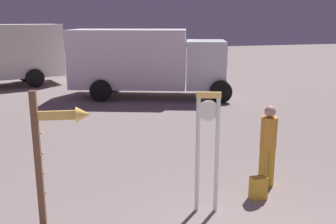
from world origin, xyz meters
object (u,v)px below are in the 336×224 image
Objects in this scene: standing_clock at (208,141)px; box_truck_near at (145,60)px; arrow_sign at (55,140)px; person_near_clock at (268,142)px; backpack at (258,188)px.

box_truck_near reaches higher than standing_clock.
arrow_sign reaches higher than person_near_clock.
arrow_sign is 5.18× the size of backpack.
backpack is at bearing -91.51° from box_truck_near.
backpack is (-0.44, -0.46, -0.72)m from person_near_clock.
person_near_clock is (1.55, 0.60, -0.35)m from standing_clock.
box_truck_near reaches higher than backpack.
box_truck_near is (3.84, 9.97, 0.13)m from arrow_sign.
person_near_clock is 0.96m from backpack.
box_truck_near is (-0.18, 9.65, 0.65)m from person_near_clock.
person_near_clock is 3.84× the size of backpack.
standing_clock is 1.54m from backpack.
standing_clock is at bearing -158.96° from person_near_clock.
box_truck_near is at bearing 88.49° from backpack.
person_near_clock is 0.23× the size of box_truck_near.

